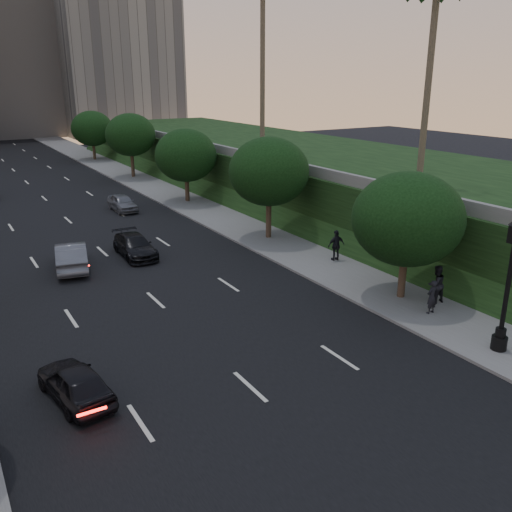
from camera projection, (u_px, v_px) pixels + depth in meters
ground at (343, 472)px, 14.85m from camera, size 160.00×160.00×0.00m
road_surface at (75, 226)px, 39.20m from camera, size 16.00×140.00×0.02m
sidewalk_right at (202, 208)px, 44.22m from camera, size 4.50×140.00×0.15m
embankment at (332, 176)px, 47.77m from camera, size 18.00×90.00×4.00m
parapet_wall at (249, 156)px, 42.85m from camera, size 0.35×90.00×0.70m
office_block_mid at (2, 61)px, 96.51m from camera, size 22.00×18.00×26.00m
office_block_right at (109, 32)px, 98.91m from camera, size 20.00×22.00×36.00m
tree_right_a at (408, 219)px, 25.14m from camera, size 5.20×5.20×6.24m
tree_right_b at (269, 172)px, 34.73m from camera, size 5.20×5.20×6.74m
tree_right_c at (186, 155)px, 45.44m from camera, size 5.20×5.20×6.24m
tree_right_d at (130, 135)px, 56.64m from camera, size 5.20×5.20×6.74m
tree_right_e at (92, 129)px, 68.98m from camera, size 5.20×5.20×6.24m
street_lamp at (507, 290)px, 20.46m from camera, size 0.64×0.64×5.62m
sedan_near_left at (75, 382)px, 17.99m from camera, size 2.11×4.00×1.30m
sedan_mid_left at (71, 256)px, 30.32m from camera, size 2.53×4.90×1.54m
sedan_near_right at (135, 246)px, 32.51m from camera, size 1.92×4.48×1.29m
sedan_far_right at (122, 203)px, 43.54m from camera, size 1.63×3.95×1.34m
pedestrian_a at (432, 297)px, 24.25m from camera, size 0.61×0.44×1.57m
pedestrian_b at (436, 284)px, 25.37m from camera, size 0.97×0.79×1.84m
pedestrian_c at (336, 245)px, 31.27m from camera, size 1.11×0.59×1.80m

